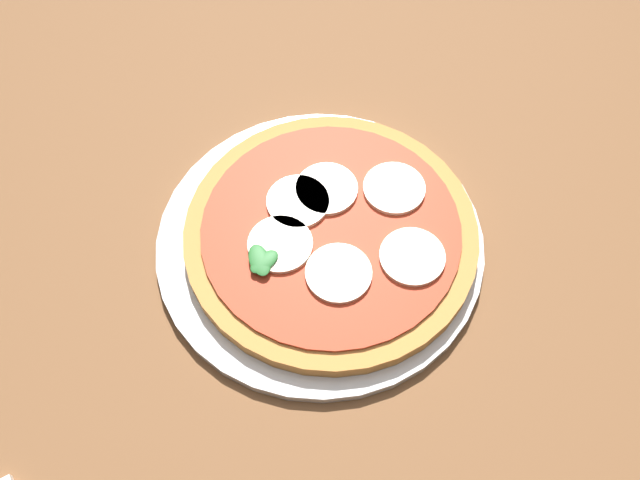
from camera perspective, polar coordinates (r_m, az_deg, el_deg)
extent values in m
plane|color=#2D2B28|center=(1.43, 1.18, -12.09)|extent=(6.00, 6.00, 0.00)
cube|color=brown|center=(0.80, 2.06, 3.81)|extent=(1.41, 1.16, 0.04)
cube|color=brown|center=(1.61, 9.65, 19.31)|extent=(0.07, 0.07, 0.68)
cylinder|color=silver|center=(0.74, 0.00, -0.16)|extent=(0.36, 0.36, 0.01)
cylinder|color=#C6843F|center=(0.73, 0.93, 0.52)|extent=(0.32, 0.32, 0.02)
cylinder|color=#B7381E|center=(0.72, 0.94, 0.98)|extent=(0.28, 0.28, 0.00)
cylinder|color=#F4EACC|center=(0.70, -3.40, -0.35)|extent=(0.07, 0.07, 0.00)
cylinder|color=#F4EACC|center=(0.69, 1.59, -2.82)|extent=(0.07, 0.07, 0.00)
cylinder|color=#F4EACC|center=(0.70, 7.85, -1.40)|extent=(0.07, 0.07, 0.00)
cylinder|color=#F4EACC|center=(0.75, 6.32, 4.40)|extent=(0.07, 0.07, 0.00)
cylinder|color=#F4EACC|center=(0.74, 0.57, 4.39)|extent=(0.07, 0.07, 0.00)
cylinder|color=#F4EACC|center=(0.73, -1.89, 3.29)|extent=(0.07, 0.07, 0.00)
ellipsoid|color=#286B2D|center=(0.69, -5.17, -1.71)|extent=(0.03, 0.04, 0.00)
ellipsoid|color=#286B2D|center=(0.69, -4.76, -1.84)|extent=(0.04, 0.02, 0.00)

